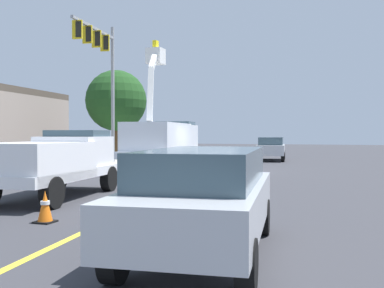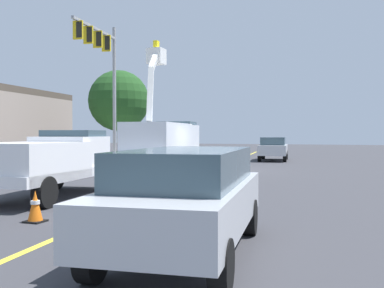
{
  "view_description": "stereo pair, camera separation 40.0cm",
  "coord_description": "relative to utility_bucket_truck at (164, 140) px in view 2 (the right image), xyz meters",
  "views": [
    {
      "loc": [
        -22.78,
        -6.51,
        1.95
      ],
      "look_at": [
        -0.45,
        1.07,
        1.4
      ],
      "focal_mm": 41.73,
      "sensor_mm": 36.0,
      "label": 1
    },
    {
      "loc": [
        -22.64,
        -6.89,
        1.95
      ],
      "look_at": [
        -0.45,
        1.07,
        1.4
      ],
      "focal_mm": 41.73,
      "sensor_mm": 36.0,
      "label": 2
    }
  ],
  "objects": [
    {
      "name": "passing_minivan",
      "position": [
        9.3,
        -4.62,
        -0.64
      ],
      "size": [
        4.98,
        2.41,
        1.69
      ],
      "color": "silver",
      "rests_on": "ground"
    },
    {
      "name": "street_tree_right",
      "position": [
        7.73,
        7.17,
        2.9
      ],
      "size": [
        4.73,
        4.73,
        6.89
      ],
      "color": "brown",
      "rests_on": "ground"
    },
    {
      "name": "service_pickup_truck",
      "position": [
        -11.84,
        -1.31,
        -0.5
      ],
      "size": [
        5.8,
        2.7,
        2.06
      ],
      "color": "white",
      "rests_on": "ground"
    },
    {
      "name": "traffic_cone_mid_front",
      "position": [
        -5.78,
        -2.59,
        -1.26
      ],
      "size": [
        0.4,
        0.4,
        0.72
      ],
      "color": "black",
      "rests_on": "ground"
    },
    {
      "name": "ground",
      "position": [
        -0.47,
        -3.06,
        -1.62
      ],
      "size": [
        120.0,
        120.0,
        0.0
      ],
      "primitive_type": "plane",
      "color": "#38383D"
    },
    {
      "name": "lane_centre_stripe",
      "position": [
        -0.47,
        -3.06,
        -1.61
      ],
      "size": [
        49.72,
        5.62,
        0.01
      ],
      "primitive_type": "cube",
      "rotation": [
        0.0,
        0.0,
        0.11
      ],
      "color": "yellow",
      "rests_on": "ground"
    },
    {
      "name": "sidewalk_far_side",
      "position": [
        -1.36,
        5.11,
        -1.56
      ],
      "size": [
        60.03,
        10.13,
        0.12
      ],
      "primitive_type": "cube",
      "rotation": [
        0.0,
        0.0,
        0.11
      ],
      "color": "#B2ADA3",
      "rests_on": "ground"
    },
    {
      "name": "traffic_cone_mid_rear",
      "position": [
        4.44,
        -1.21,
        -1.23
      ],
      "size": [
        0.4,
        0.4,
        0.79
      ],
      "color": "black",
      "rests_on": "ground"
    },
    {
      "name": "trailing_sedan",
      "position": [
        -16.36,
        -7.44,
        -0.64
      ],
      "size": [
        4.98,
        2.41,
        1.69
      ],
      "color": "silver",
      "rests_on": "ground"
    },
    {
      "name": "traffic_cone_leading",
      "position": [
        -15.09,
        -3.41,
        -1.27
      ],
      "size": [
        0.4,
        0.4,
        0.7
      ],
      "color": "black",
      "rests_on": "ground"
    },
    {
      "name": "traffic_signal_mast",
      "position": [
        0.6,
        4.3,
        4.72
      ],
      "size": [
        5.54,
        0.97,
        8.79
      ],
      "color": "gray",
      "rests_on": "ground"
    },
    {
      "name": "utility_bucket_truck",
      "position": [
        0.0,
        0.0,
        0.0
      ],
      "size": [
        8.42,
        3.38,
        7.31
      ],
      "color": "white",
      "rests_on": "ground"
    }
  ]
}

